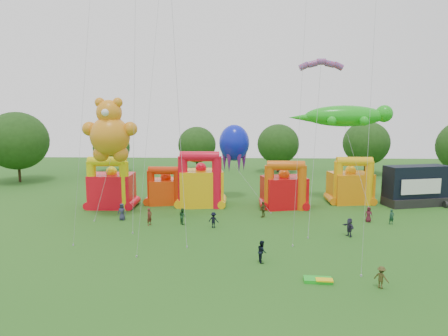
{
  "coord_description": "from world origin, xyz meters",
  "views": [
    {
      "loc": [
        0.06,
        -23.27,
        12.25
      ],
      "look_at": [
        -1.39,
        18.0,
        6.29
      ],
      "focal_mm": 32.0,
      "sensor_mm": 36.0,
      "label": 1
    }
  ],
  "objects_px": {
    "bouncy_castle_0": "(111,188)",
    "gecko_kite": "(351,141)",
    "octopus_kite": "(245,172)",
    "bouncy_castle_2": "(201,185)",
    "spectator_0": "(122,212)",
    "teddy_bear_kite": "(109,142)",
    "stage_trailer": "(416,186)",
    "spectator_4": "(263,209)"
  },
  "relations": [
    {
      "from": "bouncy_castle_0",
      "to": "gecko_kite",
      "type": "distance_m",
      "value": 31.54
    },
    {
      "from": "bouncy_castle_0",
      "to": "gecko_kite",
      "type": "height_order",
      "value": "gecko_kite"
    },
    {
      "from": "gecko_kite",
      "to": "octopus_kite",
      "type": "distance_m",
      "value": 14.43
    },
    {
      "from": "bouncy_castle_2",
      "to": "spectator_0",
      "type": "height_order",
      "value": "bouncy_castle_2"
    },
    {
      "from": "teddy_bear_kite",
      "to": "spectator_0",
      "type": "bearing_deg",
      "value": -33.19
    },
    {
      "from": "bouncy_castle_2",
      "to": "teddy_bear_kite",
      "type": "distance_m",
      "value": 13.08
    },
    {
      "from": "gecko_kite",
      "to": "octopus_kite",
      "type": "bearing_deg",
      "value": -179.5
    },
    {
      "from": "teddy_bear_kite",
      "to": "spectator_0",
      "type": "height_order",
      "value": "teddy_bear_kite"
    },
    {
      "from": "bouncy_castle_0",
      "to": "stage_trailer",
      "type": "xyz_separation_m",
      "value": [
        39.19,
        2.59,
        0.0
      ]
    },
    {
      "from": "gecko_kite",
      "to": "teddy_bear_kite",
      "type": "bearing_deg",
      "value": -163.82
    },
    {
      "from": "bouncy_castle_0",
      "to": "gecko_kite",
      "type": "xyz_separation_m",
      "value": [
        30.81,
        3.54,
        5.72
      ]
    },
    {
      "from": "bouncy_castle_0",
      "to": "teddy_bear_kite",
      "type": "relative_size",
      "value": 0.48
    },
    {
      "from": "bouncy_castle_0",
      "to": "teddy_bear_kite",
      "type": "distance_m",
      "value": 8.14
    },
    {
      "from": "teddy_bear_kite",
      "to": "spectator_4",
      "type": "xyz_separation_m",
      "value": [
        17.47,
        0.74,
        -7.85
      ]
    },
    {
      "from": "stage_trailer",
      "to": "gecko_kite",
      "type": "distance_m",
      "value": 10.19
    },
    {
      "from": "stage_trailer",
      "to": "bouncy_castle_0",
      "type": "bearing_deg",
      "value": -176.22
    },
    {
      "from": "bouncy_castle_2",
      "to": "stage_trailer",
      "type": "bearing_deg",
      "value": 2.59
    },
    {
      "from": "spectator_0",
      "to": "spectator_4",
      "type": "relative_size",
      "value": 1.01
    },
    {
      "from": "bouncy_castle_2",
      "to": "gecko_kite",
      "type": "bearing_deg",
      "value": 6.46
    },
    {
      "from": "teddy_bear_kite",
      "to": "gecko_kite",
      "type": "distance_m",
      "value": 30.5
    },
    {
      "from": "bouncy_castle_0",
      "to": "spectator_4",
      "type": "distance_m",
      "value": 19.53
    },
    {
      "from": "stage_trailer",
      "to": "spectator_0",
      "type": "bearing_deg",
      "value": -166.75
    },
    {
      "from": "bouncy_castle_2",
      "to": "teddy_bear_kite",
      "type": "relative_size",
      "value": 0.52
    },
    {
      "from": "spectator_4",
      "to": "spectator_0",
      "type": "bearing_deg",
      "value": -40.22
    },
    {
      "from": "stage_trailer",
      "to": "octopus_kite",
      "type": "bearing_deg",
      "value": 177.85
    },
    {
      "from": "teddy_bear_kite",
      "to": "octopus_kite",
      "type": "distance_m",
      "value": 18.21
    },
    {
      "from": "stage_trailer",
      "to": "octopus_kite",
      "type": "distance_m",
      "value": 22.26
    },
    {
      "from": "bouncy_castle_2",
      "to": "spectator_4",
      "type": "distance_m",
      "value": 9.68
    },
    {
      "from": "octopus_kite",
      "to": "spectator_4",
      "type": "height_order",
      "value": "octopus_kite"
    },
    {
      "from": "octopus_kite",
      "to": "spectator_0",
      "type": "xyz_separation_m",
      "value": [
        -13.98,
        -9.35,
        -3.12
      ]
    },
    {
      "from": "bouncy_castle_2",
      "to": "stage_trailer",
      "type": "relative_size",
      "value": 0.83
    },
    {
      "from": "gecko_kite",
      "to": "spectator_4",
      "type": "relative_size",
      "value": 7.41
    },
    {
      "from": "bouncy_castle_2",
      "to": "teddy_bear_kite",
      "type": "xyz_separation_m",
      "value": [
        -9.74,
        -6.28,
        6.07
      ]
    },
    {
      "from": "stage_trailer",
      "to": "spectator_0",
      "type": "xyz_separation_m",
      "value": [
        -36.17,
        -8.52,
        -1.57
      ]
    },
    {
      "from": "bouncy_castle_0",
      "to": "bouncy_castle_2",
      "type": "bearing_deg",
      "value": 6.72
    },
    {
      "from": "gecko_kite",
      "to": "spectator_0",
      "type": "bearing_deg",
      "value": -161.19
    },
    {
      "from": "teddy_bear_kite",
      "to": "octopus_kite",
      "type": "bearing_deg",
      "value": 28.43
    },
    {
      "from": "spectator_0",
      "to": "teddy_bear_kite",
      "type": "bearing_deg",
      "value": 150.56
    },
    {
      "from": "octopus_kite",
      "to": "bouncy_castle_2",
      "type": "bearing_deg",
      "value": -159.92
    },
    {
      "from": "bouncy_castle_2",
      "to": "spectator_4",
      "type": "height_order",
      "value": "bouncy_castle_2"
    },
    {
      "from": "spectator_0",
      "to": "gecko_kite",
      "type": "bearing_deg",
      "value": 22.57
    },
    {
      "from": "gecko_kite",
      "to": "octopus_kite",
      "type": "xyz_separation_m",
      "value": [
        -13.82,
        -0.12,
        -4.17
      ]
    }
  ]
}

